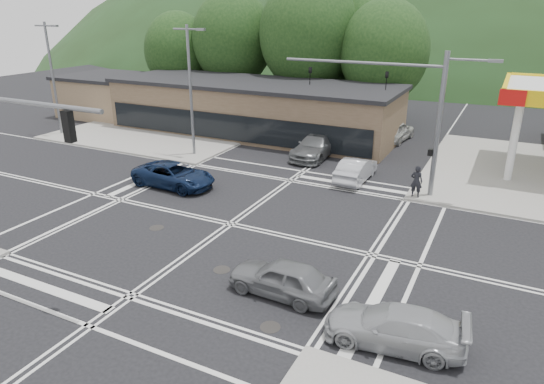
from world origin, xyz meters
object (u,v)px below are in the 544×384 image
at_px(pedestrian, 416,181).
at_px(car_queue_b, 395,131).
at_px(car_northbound, 316,146).
at_px(car_queue_a, 356,170).
at_px(car_silver_east, 394,327).
at_px(car_blue_west, 174,175).
at_px(car_grey_center, 282,278).

bearing_deg(pedestrian, car_queue_b, -71.61).
xyz_separation_m(car_queue_b, car_northbound, (-4.00, -7.01, -0.01)).
xyz_separation_m(car_queue_a, pedestrian, (3.93, -1.50, 0.34)).
xyz_separation_m(car_silver_east, pedestrian, (-1.89, 13.00, 0.41)).
bearing_deg(car_queue_a, car_blue_west, 32.70).
xyz_separation_m(car_grey_center, car_northbound, (-5.48, 17.09, 0.11)).
height_order(car_queue_b, pedestrian, pedestrian).
relative_size(car_blue_west, car_northbound, 0.92).
distance_m(car_grey_center, car_silver_east, 4.52).
bearing_deg(car_northbound, car_queue_b, 61.06).
height_order(car_grey_center, pedestrian, pedestrian).
distance_m(car_queue_a, pedestrian, 4.22).
bearing_deg(car_northbound, car_silver_east, -60.57).
height_order(car_northbound, pedestrian, pedestrian).
xyz_separation_m(car_queue_a, car_northbound, (-4.07, 3.59, 0.09)).
height_order(car_queue_b, car_northbound, car_queue_b).
distance_m(car_blue_west, car_queue_a, 11.08).
distance_m(car_silver_east, car_northbound, 20.62).
distance_m(car_northbound, pedestrian, 9.48).
xyz_separation_m(car_queue_b, pedestrian, (4.00, -12.10, 0.24)).
bearing_deg(car_grey_center, car_northbound, -160.33).
bearing_deg(car_silver_east, car_northbound, -157.62).
distance_m(car_blue_west, pedestrian, 14.03).
bearing_deg(car_blue_west, car_queue_a, -55.81).
height_order(car_blue_west, car_northbound, car_northbound).
relative_size(car_queue_b, car_northbound, 0.86).
bearing_deg(pedestrian, car_silver_east, 98.35).
bearing_deg(pedestrian, car_queue_a, -20.84).
relative_size(car_grey_center, car_queue_b, 0.86).
bearing_deg(car_queue_a, pedestrian, 159.82).
xyz_separation_m(car_grey_center, pedestrian, (2.52, 12.00, 0.35)).
bearing_deg(car_northbound, car_grey_center, -71.45).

